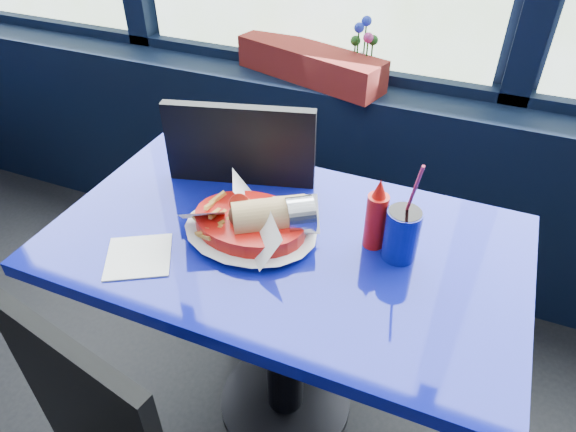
# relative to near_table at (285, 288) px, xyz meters

# --- Properties ---
(window_sill) EXTENTS (5.00, 0.26, 0.80)m
(window_sill) POSITION_rel_near_table_xyz_m (-0.30, 0.87, -0.17)
(window_sill) COLOR black
(window_sill) RESTS_ON ground
(near_table) EXTENTS (1.20, 0.70, 0.75)m
(near_table) POSITION_rel_near_table_xyz_m (0.00, 0.00, 0.00)
(near_table) COLOR black
(near_table) RESTS_ON ground
(chair_near_back) EXTENTS (0.55, 0.55, 0.99)m
(chair_near_back) POSITION_rel_near_table_xyz_m (-0.19, 0.32, 0.00)
(chair_near_back) COLOR black
(chair_near_back) RESTS_ON ground
(planter_box) EXTENTS (0.62, 0.32, 0.12)m
(planter_box) POSITION_rel_near_table_xyz_m (-0.26, 0.86, 0.29)
(planter_box) COLOR maroon
(planter_box) RESTS_ON window_sill
(flower_vase) EXTENTS (0.15, 0.15, 0.25)m
(flower_vase) POSITION_rel_near_table_xyz_m (-0.06, 0.88, 0.31)
(flower_vase) COLOR silver
(flower_vase) RESTS_ON window_sill
(food_basket) EXTENTS (0.34, 0.33, 0.11)m
(food_basket) POSITION_rel_near_table_xyz_m (-0.08, -0.02, 0.22)
(food_basket) COLOR red
(food_basket) RESTS_ON near_table
(ketchup_bottle) EXTENTS (0.05, 0.05, 0.20)m
(ketchup_bottle) POSITION_rel_near_table_xyz_m (0.21, 0.07, 0.27)
(ketchup_bottle) COLOR red
(ketchup_bottle) RESTS_ON near_table
(soda_cup) EXTENTS (0.08, 0.08, 0.29)m
(soda_cup) POSITION_rel_near_table_xyz_m (0.28, 0.05, 0.25)
(soda_cup) COLOR #0C1388
(soda_cup) RESTS_ON near_table
(napkin) EXTENTS (0.21, 0.21, 0.00)m
(napkin) POSITION_rel_near_table_xyz_m (-0.30, -0.20, 0.18)
(napkin) COLOR white
(napkin) RESTS_ON near_table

